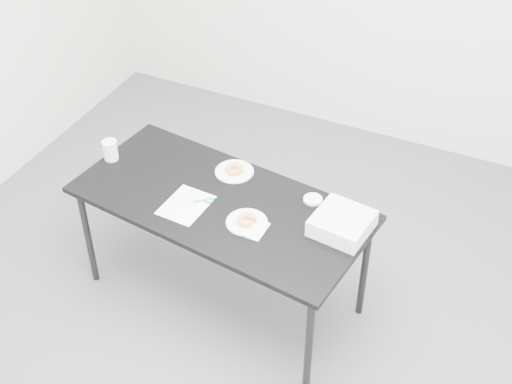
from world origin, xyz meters
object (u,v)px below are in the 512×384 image
at_px(bakery_box, 342,223).
at_px(plate_near, 247,222).
at_px(pen, 205,200).
at_px(coffee_cup, 110,150).
at_px(scorecard, 186,205).
at_px(plate_far, 234,172).
at_px(donut_far, 234,169).
at_px(table, 221,209).
at_px(donut_near, 247,219).

bearing_deg(bakery_box, plate_near, -154.12).
height_order(pen, coffee_cup, coffee_cup).
distance_m(scorecard, coffee_cup, 0.60).
bearing_deg(plate_far, coffee_cup, -164.59).
bearing_deg(donut_far, table, -79.53).
xyz_separation_m(plate_near, plate_far, (-0.24, 0.34, -0.00)).
bearing_deg(bakery_box, table, -167.72).
bearing_deg(donut_near, scorecard, -178.37).
xyz_separation_m(plate_near, coffee_cup, (-0.91, 0.16, 0.05)).
relative_size(coffee_cup, bakery_box, 0.44).
relative_size(pen, donut_near, 1.27).
bearing_deg(plate_far, scorecard, -105.75).
xyz_separation_m(pen, donut_far, (0.03, 0.28, 0.02)).
distance_m(table, plate_near, 0.22).
xyz_separation_m(plate_near, donut_near, (0.00, 0.00, 0.02)).
distance_m(scorecard, bakery_box, 0.80).
bearing_deg(scorecard, donut_far, 77.73).
bearing_deg(donut_far, donut_near, -55.00).
height_order(pen, bakery_box, bakery_box).
relative_size(donut_far, coffee_cup, 0.84).
bearing_deg(scorecard, donut_near, 5.11).
distance_m(donut_near, coffee_cup, 0.93).
bearing_deg(plate_near, bakery_box, 18.96).
bearing_deg(plate_far, donut_far, 0.00).
relative_size(table, scorecard, 6.05).
bearing_deg(pen, plate_far, 44.37).
distance_m(pen, plate_far, 0.28).
bearing_deg(plate_far, donut_near, -55.00).
distance_m(table, pen, 0.10).
bearing_deg(plate_near, table, 154.66).
distance_m(table, donut_near, 0.23).
distance_m(pen, coffee_cup, 0.65).
xyz_separation_m(table, bakery_box, (0.64, 0.06, 0.10)).
distance_m(plate_near, bakery_box, 0.47).
xyz_separation_m(table, pen, (-0.08, -0.03, 0.06)).
relative_size(table, bakery_box, 6.08).
distance_m(plate_near, donut_far, 0.42).
bearing_deg(coffee_cup, pen, -8.78).
bearing_deg(plate_near, donut_far, 125.00).
height_order(donut_far, coffee_cup, coffee_cup).
height_order(scorecard, bakery_box, bakery_box).
height_order(donut_near, donut_far, donut_near).
xyz_separation_m(pen, plate_far, (0.03, 0.28, -0.00)).
bearing_deg(scorecard, pen, 49.28).
relative_size(plate_far, bakery_box, 0.79).
xyz_separation_m(scorecard, plate_near, (0.34, 0.01, 0.00)).
bearing_deg(donut_far, scorecard, -105.75).
distance_m(scorecard, plate_far, 0.37).
height_order(table, coffee_cup, coffee_cup).
relative_size(pen, coffee_cup, 1.05).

